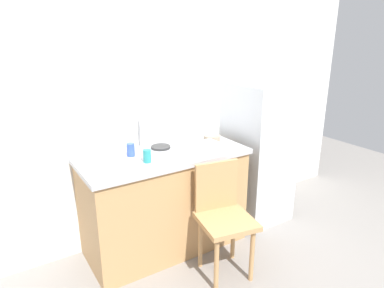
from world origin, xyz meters
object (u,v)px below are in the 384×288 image
dish_tray (204,147)px  cup_blue (131,150)px  cup_teal (147,156)px  chair (223,214)px  terracotta_bowl (212,138)px  refrigerator (258,152)px  hotplate (161,147)px

dish_tray → cup_blue: (-0.59, 0.18, 0.03)m
cup_blue → cup_teal: bearing=-75.1°
chair → dish_tray: bearing=86.5°
dish_tray → terracotta_bowl: bearing=37.8°
chair → terracotta_bowl: terracotta_bowl is taller
refrigerator → cup_blue: 1.34m
chair → hotplate: 0.79m
chair → cup_teal: bearing=146.5°
terracotta_bowl → hotplate: (-0.49, 0.08, -0.02)m
refrigerator → cup_blue: refrigerator is taller
chair → terracotta_bowl: bearing=73.3°
chair → cup_teal: cup_teal is taller
hotplate → cup_teal: size_ratio=1.67×
cup_blue → cup_teal: size_ratio=1.05×
chair → cup_blue: size_ratio=8.34×
refrigerator → cup_teal: refrigerator is taller
chair → dish_tray: size_ratio=3.18×
chair → cup_blue: bearing=138.8°
chair → terracotta_bowl: size_ratio=5.89×
cup_teal → hotplate: bearing=45.0°
terracotta_bowl → hotplate: bearing=171.0°
refrigerator → terracotta_bowl: bearing=174.7°
chair → dish_tray: dish_tray is taller
refrigerator → terracotta_bowl: (-0.53, 0.05, 0.22)m
refrigerator → chair: size_ratio=1.56×
chair → hotplate: hotplate is taller
terracotta_bowl → hotplate: size_ratio=0.89×
dish_tray → cup_teal: (-0.54, -0.02, 0.03)m
dish_tray → hotplate: bearing=142.9°
chair → dish_tray: (0.11, 0.43, 0.41)m
chair → cup_teal: 0.74m
dish_tray → hotplate: 0.37m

